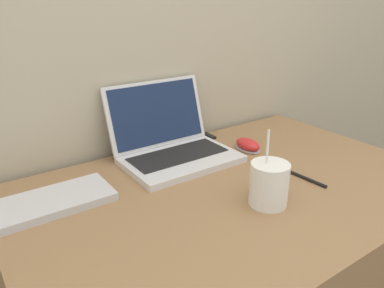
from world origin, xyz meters
name	(u,v)px	position (x,y,z in m)	size (l,w,h in m)	color
desk	(229,288)	(0.00, 0.37, 0.35)	(1.15, 0.74, 0.71)	#936D47
laptop	(172,142)	(-0.04, 0.62, 0.76)	(0.34, 0.29, 0.22)	silver
drink_cup	(269,183)	(0.01, 0.25, 0.77)	(0.09, 0.09, 0.19)	white
computer_mouse	(248,145)	(0.20, 0.54, 0.73)	(0.06, 0.10, 0.04)	#B2B2B7
external_keyboard	(19,211)	(-0.50, 0.55, 0.72)	(0.44, 0.14, 0.02)	silver
usb_stick	(209,136)	(0.17, 0.70, 0.71)	(0.02, 0.06, 0.01)	black
pen	(302,177)	(0.19, 0.29, 0.71)	(0.02, 0.15, 0.01)	black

